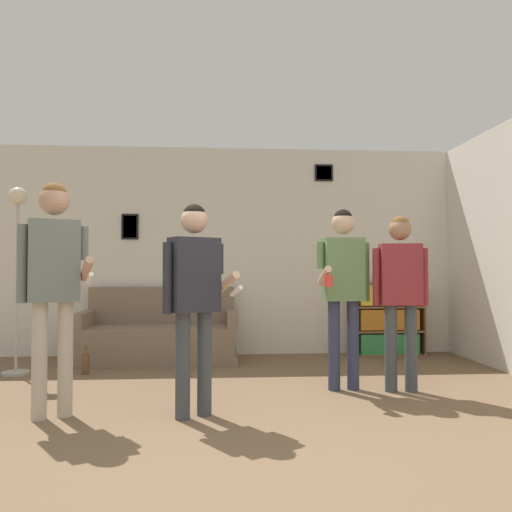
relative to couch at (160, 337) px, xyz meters
The scene contains 11 objects.
ground_plane 3.52m from the couch, 73.62° to the right, with size 20.00×20.00×0.00m, color brown.
wall_back 1.51m from the couch, 22.86° to the left, with size 8.01×0.08×2.70m.
couch is the anchor object (origin of this frame).
bookshelf 2.90m from the couch, ahead, with size 0.93×0.30×0.93m.
floor_lamp 1.89m from the couch, 153.67° to the right, with size 0.28×0.28×1.98m.
person_player_foreground_left 2.49m from the couch, 102.32° to the right, with size 0.59×0.41×1.76m.
person_player_foreground_center 2.51m from the couch, 76.89° to the right, with size 0.59×0.37×1.60m.
person_watcher_holding_cup 2.57m from the couch, 40.43° to the right, with size 0.50×0.43×1.66m.
person_spectator_near_bookshelf 3.00m from the couch, 35.47° to the right, with size 0.50×0.24×1.59m.
bottle_on_floor 1.02m from the couch, 132.18° to the right, with size 0.07×0.07×0.30m.
drinking_cup 2.97m from the couch, ahead, with size 0.08×0.08×0.10m.
Camera 1 is at (-0.23, -2.77, 1.11)m, focal length 35.00 mm.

